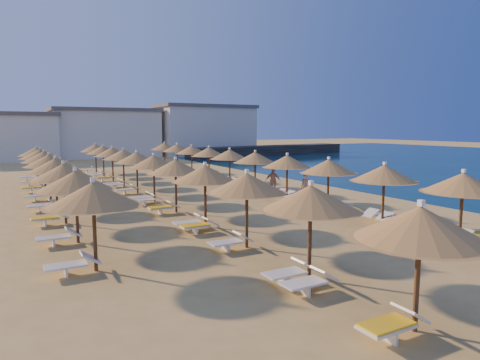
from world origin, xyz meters
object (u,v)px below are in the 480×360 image
jetty (271,150)px  parasol_row_west (154,162)px  beachgoer_c (273,181)px  beachgoer_a (305,188)px  parasol_row_east (255,158)px

jetty → parasol_row_west: parasol_row_west is taller
beachgoer_c → beachgoer_a: bearing=-52.1°
jetty → beachgoer_a: 44.45m
jetty → parasol_row_east: size_ratio=0.73×
parasol_row_west → beachgoer_a: (7.91, -4.70, -1.53)m
beachgoer_c → parasol_row_east: bearing=168.1°
jetty → parasol_row_west: size_ratio=0.73×
jetty → beachgoer_a: size_ratio=16.79×
beachgoer_c → beachgoer_a: (-0.07, -3.70, -0.00)m
jetty → beachgoer_c: (-22.19, -34.77, 0.14)m
jetty → parasol_row_west: (-30.18, -33.77, 1.67)m
parasol_row_east → beachgoer_a: 5.00m
parasol_row_east → beachgoer_a: parasol_row_east is taller
jetty → parasol_row_west: 45.32m
parasol_row_east → parasol_row_west: bearing=180.0°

